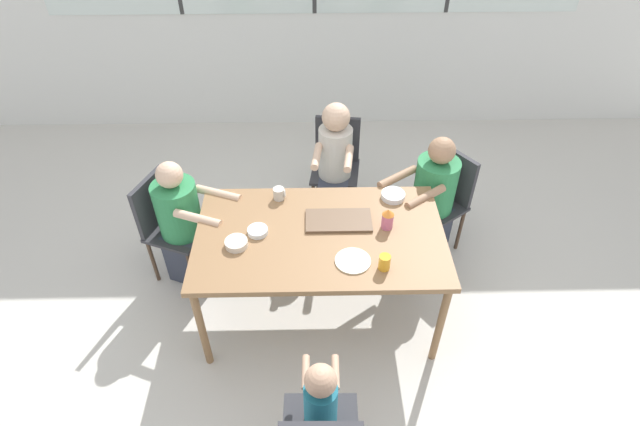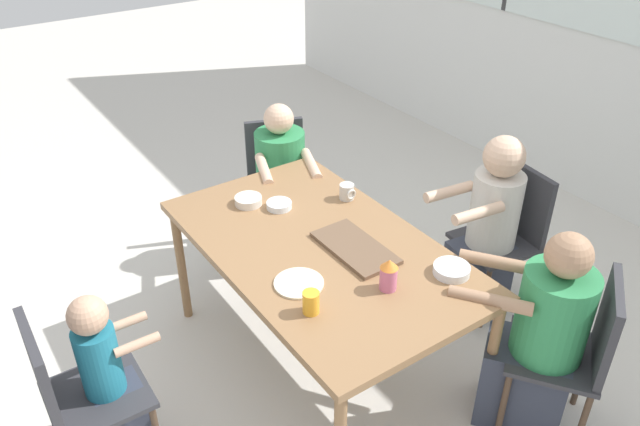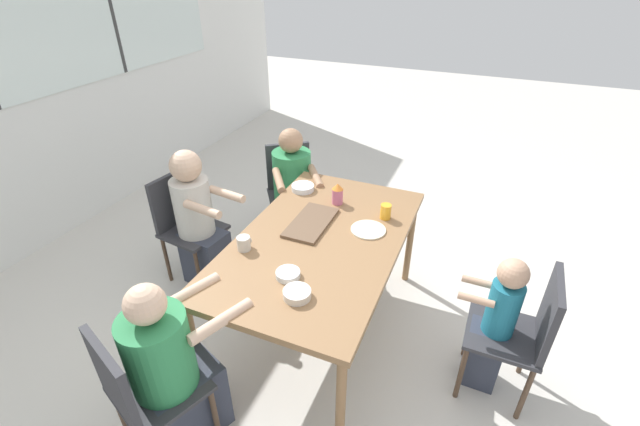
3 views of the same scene
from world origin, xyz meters
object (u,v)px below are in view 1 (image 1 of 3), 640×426
object	(u,v)px
chair_for_man_blue_shirt	(444,194)
bowl_white_shallow	(393,195)
juice_glass	(384,262)
bowl_fruit	(258,231)
bowl_cereal	(236,243)
chair_for_woman_green_shirt	(166,220)
chair_for_man_teal_shirt	(336,158)
coffee_mug	(279,194)
person_toddler	(321,417)
person_man_teal_shirt	(334,169)
person_woman_green_shirt	(187,229)
person_man_blue_shirt	(428,205)
sippy_cup	(388,218)

from	to	relation	value
chair_for_man_blue_shirt	bowl_white_shallow	world-z (taller)	chair_for_man_blue_shirt
juice_glass	bowl_fruit	size ratio (longest dim) A/B	0.76
bowl_cereal	chair_for_man_blue_shirt	bearing A→B (deg)	27.76
chair_for_woman_green_shirt	chair_for_man_teal_shirt	distance (m)	1.51
coffee_mug	bowl_fruit	size ratio (longest dim) A/B	0.64
person_toddler	chair_for_man_teal_shirt	bearing A→B (deg)	86.39
person_man_teal_shirt	juice_glass	distance (m)	1.41
juice_glass	bowl_cereal	xyz separation A→B (m)	(-0.91, 0.21, -0.03)
chair_for_man_blue_shirt	bowl_white_shallow	distance (m)	0.65
chair_for_woman_green_shirt	chair_for_man_teal_shirt	xyz separation A→B (m)	(1.31, 0.77, 0.00)
chair_for_man_blue_shirt	bowl_fruit	bearing A→B (deg)	80.89
chair_for_woman_green_shirt	chair_for_man_blue_shirt	bearing A→B (deg)	118.28
person_man_teal_shirt	bowl_white_shallow	world-z (taller)	person_man_teal_shirt
person_woman_green_shirt	person_man_teal_shirt	xyz separation A→B (m)	(1.13, 0.67, 0.05)
chair_for_man_blue_shirt	person_man_blue_shirt	xyz separation A→B (m)	(-0.14, -0.10, -0.04)
person_man_blue_shirt	chair_for_man_teal_shirt	bearing A→B (deg)	13.78
person_man_teal_shirt	sippy_cup	bearing A→B (deg)	114.34
bowl_white_shallow	juice_glass	bearing A→B (deg)	-102.03
person_man_blue_shirt	bowl_white_shallow	size ratio (longest dim) A/B	6.53
chair_for_man_blue_shirt	chair_for_man_teal_shirt	size ratio (longest dim) A/B	1.00
person_man_blue_shirt	person_toddler	distance (m)	1.90
chair_for_woman_green_shirt	person_man_teal_shirt	world-z (taller)	person_man_teal_shirt
coffee_mug	sippy_cup	world-z (taller)	sippy_cup
chair_for_woman_green_shirt	juice_glass	distance (m)	1.72
chair_for_man_teal_shirt	bowl_cereal	size ratio (longest dim) A/B	6.00
sippy_cup	coffee_mug	bearing A→B (deg)	156.41
chair_for_man_blue_shirt	person_toddler	bearing A→B (deg)	114.93
person_man_teal_shirt	coffee_mug	bearing A→B (deg)	66.18
bowl_fruit	person_toddler	bearing A→B (deg)	-70.50
person_man_teal_shirt	bowl_cereal	world-z (taller)	person_man_teal_shirt
bowl_white_shallow	bowl_fruit	world-z (taller)	bowl_white_shallow
chair_for_man_blue_shirt	juice_glass	bearing A→B (deg)	113.28
person_man_teal_shirt	sippy_cup	xyz separation A→B (m)	(0.30, -1.00, 0.33)
person_woman_green_shirt	bowl_white_shallow	bearing A→B (deg)	110.29
chair_for_woman_green_shirt	person_man_teal_shirt	xyz separation A→B (m)	(1.28, 0.61, 0.00)
person_toddler	sippy_cup	bearing A→B (deg)	68.82
person_man_teal_shirt	sippy_cup	size ratio (longest dim) A/B	7.30
coffee_mug	bowl_cereal	xyz separation A→B (m)	(-0.25, -0.46, -0.02)
chair_for_man_teal_shirt	coffee_mug	size ratio (longest dim) A/B	10.15
sippy_cup	bowl_white_shallow	size ratio (longest dim) A/B	0.92
person_toddler	bowl_white_shallow	distance (m)	1.56
sippy_cup	bowl_white_shallow	distance (m)	0.32
chair_for_woman_green_shirt	chair_for_man_teal_shirt	world-z (taller)	same
person_man_blue_shirt	sippy_cup	size ratio (longest dim) A/B	7.09
chair_for_woman_green_shirt	chair_for_man_teal_shirt	bearing A→B (deg)	141.74
juice_glass	bowl_white_shallow	size ratio (longest dim) A/B	0.61
person_woman_green_shirt	bowl_cereal	world-z (taller)	person_woman_green_shirt
coffee_mug	chair_for_man_blue_shirt	bearing A→B (deg)	14.92
chair_for_man_blue_shirt	chair_for_man_teal_shirt	distance (m)	0.97
person_toddler	coffee_mug	size ratio (longest dim) A/B	10.96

